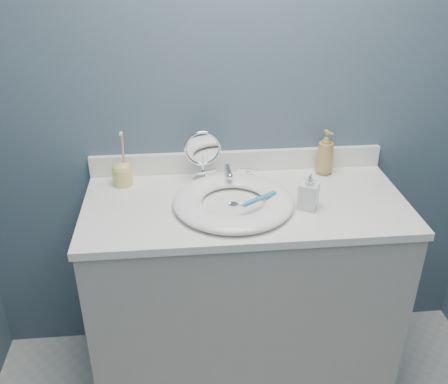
{
  "coord_description": "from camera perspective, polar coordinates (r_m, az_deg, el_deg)",
  "views": [
    {
      "loc": [
        -0.24,
        -0.65,
        1.81
      ],
      "look_at": [
        -0.08,
        0.94,
        0.94
      ],
      "focal_mm": 40.0,
      "sensor_mm": 36.0,
      "label": 1
    }
  ],
  "objects": [
    {
      "name": "back_wall",
      "position": [
        2.01,
        1.58,
        10.82
      ],
      "size": [
        2.2,
        0.02,
        2.4
      ],
      "primitive_type": "cube",
      "color": "#415962",
      "rests_on": "ground"
    },
    {
      "name": "countertop",
      "position": [
        1.89,
        2.46,
        -1.45
      ],
      "size": [
        1.22,
        0.57,
        0.03
      ],
      "primitive_type": "cube",
      "color": "white",
      "rests_on": "vanity_cabinet"
    },
    {
      "name": "soap_bottle_clear",
      "position": [
        1.83,
        9.69,
        0.26
      ],
      "size": [
        0.09,
        0.09,
        0.15
      ],
      "primitive_type": "imported",
      "rotation": [
        0.0,
        0.0,
        -0.49
      ],
      "color": "silver",
      "rests_on": "countertop"
    },
    {
      "name": "backsplash",
      "position": [
        2.1,
        1.52,
        3.55
      ],
      "size": [
        1.22,
        0.02,
        0.09
      ],
      "primitive_type": "cube",
      "color": "white",
      "rests_on": "countertop"
    },
    {
      "name": "faucet",
      "position": [
        2.01,
        0.43,
        1.89
      ],
      "size": [
        0.25,
        0.13,
        0.07
      ],
      "color": "silver",
      "rests_on": "countertop"
    },
    {
      "name": "vanity_cabinet",
      "position": [
        2.15,
        2.21,
        -11.67
      ],
      "size": [
        1.2,
        0.55,
        0.85
      ],
      "primitive_type": "cube",
      "color": "#A8A299",
      "rests_on": "ground"
    },
    {
      "name": "toothbrush_holder",
      "position": [
        2.02,
        -11.55,
        2.15
      ],
      "size": [
        0.08,
        0.08,
        0.22
      ],
      "rotation": [
        0.0,
        0.0,
        0.22
      ],
      "color": "#D4CE6A",
      "rests_on": "countertop"
    },
    {
      "name": "basin",
      "position": [
        1.85,
        1.06,
        -1.07
      ],
      "size": [
        0.45,
        0.45,
        0.04
      ],
      "primitive_type": null,
      "color": "white",
      "rests_on": "countertop"
    },
    {
      "name": "drain",
      "position": [
        1.85,
        1.06,
        -1.47
      ],
      "size": [
        0.04,
        0.04,
        0.01
      ],
      "primitive_type": "cylinder",
      "color": "silver",
      "rests_on": "countertop"
    },
    {
      "name": "makeup_mirror",
      "position": [
        1.98,
        -2.45,
        4.34
      ],
      "size": [
        0.15,
        0.08,
        0.22
      ],
      "rotation": [
        0.0,
        0.0,
        0.03
      ],
      "color": "silver",
      "rests_on": "countertop"
    },
    {
      "name": "toothbrush_lying",
      "position": [
        1.81,
        3.89,
        -0.84
      ],
      "size": [
        0.15,
        0.11,
        0.02
      ],
      "rotation": [
        0.0,
        0.0,
        0.58
      ],
      "color": "#3587BD",
      "rests_on": "basin"
    },
    {
      "name": "soap_bottle_amber",
      "position": [
        2.1,
        11.52,
        4.47
      ],
      "size": [
        0.1,
        0.1,
        0.19
      ],
      "primitive_type": "imported",
      "rotation": [
        0.0,
        0.0,
        0.4
      ],
      "color": "#A9884C",
      "rests_on": "countertop"
    }
  ]
}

